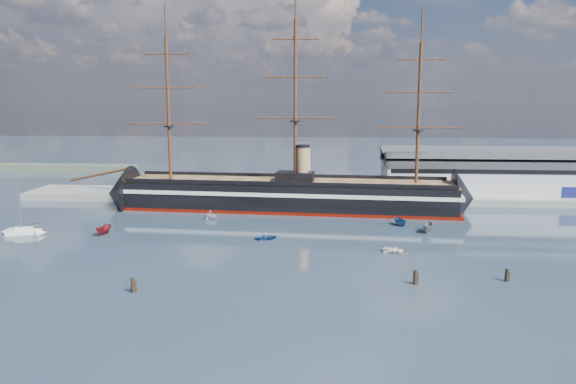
{
  "coord_description": "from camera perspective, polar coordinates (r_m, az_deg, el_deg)",
  "views": [
    {
      "loc": [
        11.17,
        -88.49,
        29.88
      ],
      "look_at": [
        1.57,
        35.0,
        9.0
      ],
      "focal_mm": 35.0,
      "sensor_mm": 36.0,
      "label": 1
    }
  ],
  "objects": [
    {
      "name": "piling_near_right",
      "position": [
        94.37,
        12.77,
        -9.14
      ],
      "size": [
        0.64,
        0.64,
        3.12
      ],
      "primitive_type": "cylinder",
      "color": "black",
      "rests_on": "ground"
    },
    {
      "name": "ground",
      "position": [
        132.39,
        -0.51,
        -3.48
      ],
      "size": [
        600.0,
        600.0,
        0.0
      ],
      "primitive_type": "plane",
      "color": "#1D3244",
      "rests_on": "ground"
    },
    {
      "name": "motorboat_e",
      "position": [
        111.79,
        10.91,
        -6.11
      ],
      "size": [
        2.92,
        3.61,
        1.58
      ],
      "primitive_type": "imported",
      "rotation": [
        0.0,
        0.0,
        1.02
      ],
      "color": "white",
      "rests_on": "ground"
    },
    {
      "name": "piling_far_right",
      "position": [
        100.23,
        21.31,
        -8.45
      ],
      "size": [
        0.64,
        0.64,
        2.87
      ],
      "primitive_type": "cylinder",
      "color": "black",
      "rests_on": "ground"
    },
    {
      "name": "sailboat",
      "position": [
        137.27,
        -25.28,
        -3.62
      ],
      "size": [
        7.68,
        4.32,
        11.8
      ],
      "rotation": [
        0.0,
        0.0,
        0.31
      ],
      "color": "silver",
      "rests_on": "ground"
    },
    {
      "name": "warship",
      "position": [
        151.31,
        -0.68,
        -0.27
      ],
      "size": [
        113.4,
        22.34,
        53.94
      ],
      "rotation": [
        0.0,
        0.0,
        -0.07
      ],
      "color": "black",
      "rests_on": "ground"
    },
    {
      "name": "motorboat_f",
      "position": [
        135.29,
        11.35,
        -3.38
      ],
      "size": [
        5.98,
        4.15,
        2.25
      ],
      "primitive_type": "imported",
      "rotation": [
        0.0,
        0.0,
        0.41
      ],
      "color": "#295485",
      "rests_on": "ground"
    },
    {
      "name": "motorboat_b",
      "position": [
        120.16,
        -2.2,
        -4.84
      ],
      "size": [
        2.07,
        3.18,
        1.38
      ],
      "primitive_type": "imported",
      "rotation": [
        0.0,
        0.0,
        1.9
      ],
      "color": "#1E4E87",
      "rests_on": "ground"
    },
    {
      "name": "motorboat_a",
      "position": [
        130.63,
        -18.21,
        -4.14
      ],
      "size": [
        6.4,
        3.1,
        2.46
      ],
      "primitive_type": "imported",
      "rotation": [
        0.0,
        0.0,
        -0.14
      ],
      "color": "maroon",
      "rests_on": "ground"
    },
    {
      "name": "warehouse",
      "position": [
        176.24,
        19.83,
        1.86
      ],
      "size": [
        63.0,
        21.0,
        11.6
      ],
      "color": "#B7BABC",
      "rests_on": "ground"
    },
    {
      "name": "motorboat_d",
      "position": [
        141.23,
        -7.84,
        -2.74
      ],
      "size": [
        6.47,
        6.89,
        2.42
      ],
      "primitive_type": "imported",
      "rotation": [
        0.0,
        0.0,
        0.86
      ],
      "color": "silver",
      "rests_on": "ground"
    },
    {
      "name": "quay_tower",
      "position": [
        162.95,
        1.54,
        2.47
      ],
      "size": [
        5.0,
        5.0,
        15.0
      ],
      "color": "silver",
      "rests_on": "ground"
    },
    {
      "name": "quay",
      "position": [
        167.19,
        3.97,
        -0.75
      ],
      "size": [
        180.0,
        18.0,
        2.0
      ],
      "primitive_type": "cube",
      "color": "slate",
      "rests_on": "ground"
    },
    {
      "name": "motorboat_c",
      "position": [
        130.29,
        13.99,
        -3.98
      ],
      "size": [
        6.68,
        4.19,
        2.51
      ],
      "primitive_type": "imported",
      "rotation": [
        0.0,
        0.0,
        -0.33
      ],
      "color": "slate",
      "rests_on": "ground"
    },
    {
      "name": "piling_near_left",
      "position": [
        91.73,
        -15.45,
        -9.8
      ],
      "size": [
        0.64,
        0.64,
        3.05
      ],
      "primitive_type": "cylinder",
      "color": "black",
      "rests_on": "ground"
    }
  ]
}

